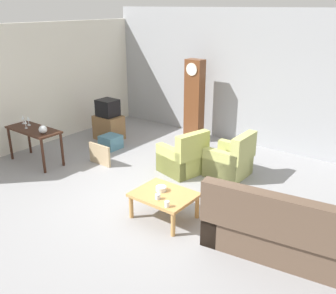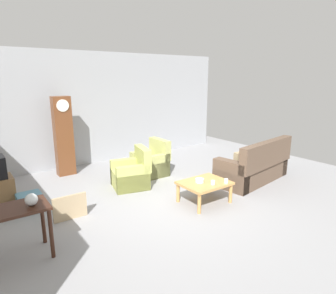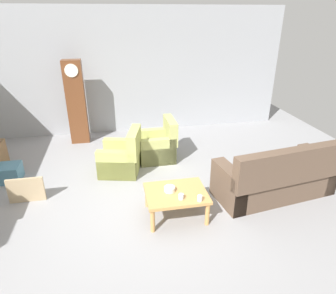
# 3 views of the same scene
# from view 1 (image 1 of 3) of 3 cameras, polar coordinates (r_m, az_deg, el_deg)

# --- Properties ---
(ground_plane) EXTENTS (10.40, 10.40, 0.00)m
(ground_plane) POSITION_cam_1_polar(r_m,az_deg,el_deg) (6.79, -0.78, -7.82)
(ground_plane) COLOR gray
(garage_door_wall) EXTENTS (8.40, 0.16, 3.20)m
(garage_door_wall) POSITION_cam_1_polar(r_m,az_deg,el_deg) (9.21, 13.40, 9.94)
(garage_door_wall) COLOR #9EA0A5
(garage_door_wall) RESTS_ON ground_plane
(pegboard_wall_left) EXTENTS (0.12, 6.40, 2.88)m
(pegboard_wall_left) POSITION_cam_1_polar(r_m,az_deg,el_deg) (9.56, -19.66, 8.71)
(pegboard_wall_left) COLOR silver
(pegboard_wall_left) RESTS_ON ground_plane
(couch_floral) EXTENTS (2.21, 1.17, 1.04)m
(couch_floral) POSITION_cam_1_polar(r_m,az_deg,el_deg) (5.47, 16.87, -12.31)
(couch_floral) COLOR brown
(couch_floral) RESTS_ON ground_plane
(armchair_olive_near) EXTENTS (0.95, 0.93, 0.92)m
(armchair_olive_near) POSITION_cam_1_polar(r_m,az_deg,el_deg) (7.67, 2.35, -1.78)
(armchair_olive_near) COLOR tan
(armchair_olive_near) RESTS_ON ground_plane
(armchair_olive_far) EXTENTS (0.79, 0.76, 0.92)m
(armchair_olive_far) POSITION_cam_1_polar(r_m,az_deg,el_deg) (7.64, 9.46, -2.16)
(armchair_olive_far) COLOR tan
(armchair_olive_far) RESTS_ON ground_plane
(coffee_table_wood) EXTENTS (0.96, 0.76, 0.44)m
(coffee_table_wood) POSITION_cam_1_polar(r_m,az_deg,el_deg) (6.05, -0.60, -7.61)
(coffee_table_wood) COLOR tan
(coffee_table_wood) RESTS_ON ground_plane
(console_table_dark) EXTENTS (1.30, 0.56, 0.77)m
(console_table_dark) POSITION_cam_1_polar(r_m,az_deg,el_deg) (8.54, -19.72, 1.90)
(console_table_dark) COLOR #381E14
(console_table_dark) RESTS_ON ground_plane
(grandfather_clock) EXTENTS (0.44, 0.30, 2.03)m
(grandfather_clock) POSITION_cam_1_polar(r_m,az_deg,el_deg) (9.39, 4.02, 7.05)
(grandfather_clock) COLOR brown
(grandfather_clock) RESTS_ON ground_plane
(tv_stand_cabinet) EXTENTS (0.68, 0.52, 0.61)m
(tv_stand_cabinet) POSITION_cam_1_polar(r_m,az_deg,el_deg) (9.73, -8.99, 2.96)
(tv_stand_cabinet) COLOR brown
(tv_stand_cabinet) RESTS_ON ground_plane
(tv_crt) EXTENTS (0.48, 0.44, 0.42)m
(tv_crt) POSITION_cam_1_polar(r_m,az_deg,el_deg) (9.59, -9.16, 5.90)
(tv_crt) COLOR black
(tv_crt) RESTS_ON tv_stand_cabinet
(framed_picture_leaning) EXTENTS (0.60, 0.05, 0.45)m
(framed_picture_leaning) POSITION_cam_1_polar(r_m,az_deg,el_deg) (8.22, -10.35, -1.12)
(framed_picture_leaning) COLOR tan
(framed_picture_leaning) RESTS_ON ground_plane
(storage_box_blue) EXTENTS (0.43, 0.43, 0.32)m
(storage_box_blue) POSITION_cam_1_polar(r_m,az_deg,el_deg) (9.12, -8.70, 0.77)
(storage_box_blue) COLOR teal
(storage_box_blue) RESTS_ON ground_plane
(glass_dome_cloche) EXTENTS (0.17, 0.17, 0.17)m
(glass_dome_cloche) POSITION_cam_1_polar(r_m,az_deg,el_deg) (8.11, -18.49, 2.55)
(glass_dome_cloche) COLOR silver
(glass_dome_cloche) RESTS_ON console_table_dark
(cup_white_porcelain) EXTENTS (0.07, 0.07, 0.09)m
(cup_white_porcelain) POSITION_cam_1_polar(r_m,az_deg,el_deg) (5.63, -0.15, -8.68)
(cup_white_porcelain) COLOR white
(cup_white_porcelain) RESTS_ON coffee_table_wood
(cup_blue_rimmed) EXTENTS (0.08, 0.08, 0.08)m
(cup_blue_rimmed) POSITION_cam_1_polar(r_m,az_deg,el_deg) (5.85, -1.58, -7.55)
(cup_blue_rimmed) COLOR silver
(cup_blue_rimmed) RESTS_ON coffee_table_wood
(bowl_white_stacked) EXTENTS (0.17, 0.17, 0.08)m
(bowl_white_stacked) POSITION_cam_1_polar(r_m,az_deg,el_deg) (6.09, -1.06, -6.35)
(bowl_white_stacked) COLOR white
(bowl_white_stacked) RESTS_ON coffee_table_wood
(wine_glass_tall) EXTENTS (0.07, 0.07, 0.20)m
(wine_glass_tall) POSITION_cam_1_polar(r_m,az_deg,el_deg) (8.90, -21.21, 4.11)
(wine_glass_tall) COLOR silver
(wine_glass_tall) RESTS_ON console_table_dark
(wine_glass_mid) EXTENTS (0.08, 0.08, 0.21)m
(wine_glass_mid) POSITION_cam_1_polar(r_m,az_deg,el_deg) (8.73, -20.48, 3.95)
(wine_glass_mid) COLOR silver
(wine_glass_mid) RESTS_ON console_table_dark
(wine_glass_short) EXTENTS (0.06, 0.06, 0.19)m
(wine_glass_short) POSITION_cam_1_polar(r_m,az_deg,el_deg) (8.54, -20.86, 3.46)
(wine_glass_short) COLOR silver
(wine_glass_short) RESTS_ON console_table_dark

